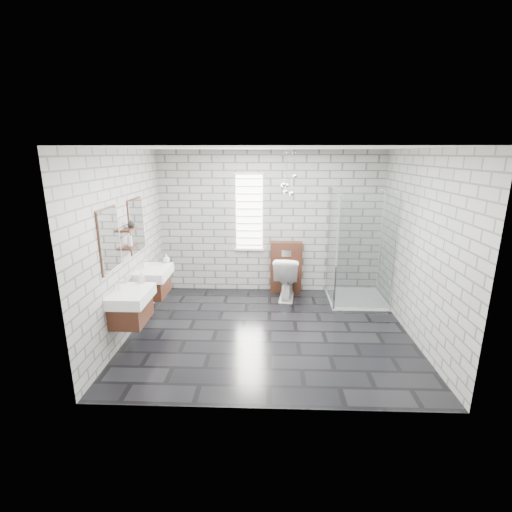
# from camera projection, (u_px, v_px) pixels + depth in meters

# --- Properties ---
(floor) EXTENTS (4.20, 3.60, 0.02)m
(floor) POSITION_uv_depth(u_px,v_px,m) (269.00, 331.00, 5.70)
(floor) COLOR black
(floor) RESTS_ON ground
(ceiling) EXTENTS (4.20, 3.60, 0.02)m
(ceiling) POSITION_uv_depth(u_px,v_px,m) (271.00, 147.00, 4.96)
(ceiling) COLOR white
(ceiling) RESTS_ON wall_back
(wall_back) EXTENTS (4.20, 0.02, 2.70)m
(wall_back) POSITION_uv_depth(u_px,v_px,m) (270.00, 223.00, 7.07)
(wall_back) COLOR #A1A19B
(wall_back) RESTS_ON floor
(wall_front) EXTENTS (4.20, 0.02, 2.70)m
(wall_front) POSITION_uv_depth(u_px,v_px,m) (271.00, 291.00, 3.59)
(wall_front) COLOR #A1A19B
(wall_front) RESTS_ON floor
(wall_left) EXTENTS (0.02, 3.60, 2.70)m
(wall_left) POSITION_uv_depth(u_px,v_px,m) (126.00, 244.00, 5.40)
(wall_left) COLOR #A1A19B
(wall_left) RESTS_ON floor
(wall_right) EXTENTS (0.02, 3.60, 2.70)m
(wall_right) POSITION_uv_depth(u_px,v_px,m) (419.00, 247.00, 5.26)
(wall_right) COLOR #A1A19B
(wall_right) RESTS_ON floor
(vanity_left) EXTENTS (0.47, 0.70, 1.57)m
(vanity_left) POSITION_uv_depth(u_px,v_px,m) (129.00, 297.00, 5.00)
(vanity_left) COLOR #482416
(vanity_left) RESTS_ON wall_left
(vanity_right) EXTENTS (0.47, 0.70, 1.57)m
(vanity_right) POSITION_uv_depth(u_px,v_px,m) (152.00, 274.00, 5.97)
(vanity_right) COLOR #482416
(vanity_right) RESTS_ON wall_left
(shelf_lower) EXTENTS (0.14, 0.30, 0.03)m
(shelf_lower) POSITION_uv_depth(u_px,v_px,m) (130.00, 247.00, 5.36)
(shelf_lower) COLOR #482416
(shelf_lower) RESTS_ON wall_left
(shelf_upper) EXTENTS (0.14, 0.30, 0.03)m
(shelf_upper) POSITION_uv_depth(u_px,v_px,m) (128.00, 230.00, 5.29)
(shelf_upper) COLOR #482416
(shelf_upper) RESTS_ON wall_left
(window) EXTENTS (0.56, 0.05, 1.48)m
(window) POSITION_uv_depth(u_px,v_px,m) (249.00, 212.00, 7.01)
(window) COLOR white
(window) RESTS_ON wall_back
(cistern_panel) EXTENTS (0.60, 0.20, 1.00)m
(cistern_panel) POSITION_uv_depth(u_px,v_px,m) (286.00, 267.00, 7.18)
(cistern_panel) COLOR #482416
(cistern_panel) RESTS_ON floor
(flush_plate) EXTENTS (0.18, 0.01, 0.12)m
(flush_plate) POSITION_uv_depth(u_px,v_px,m) (286.00, 254.00, 7.00)
(flush_plate) COLOR silver
(flush_plate) RESTS_ON cistern_panel
(shower_enclosure) EXTENTS (1.00, 1.00, 2.03)m
(shower_enclosure) POSITION_uv_depth(u_px,v_px,m) (353.00, 276.00, 6.64)
(shower_enclosure) COLOR white
(shower_enclosure) RESTS_ON floor
(pendant_cluster) EXTENTS (0.28, 0.21, 0.78)m
(pendant_cluster) POSITION_uv_depth(u_px,v_px,m) (289.00, 186.00, 6.44)
(pendant_cluster) COLOR silver
(pendant_cluster) RESTS_ON ceiling
(toilet) EXTENTS (0.54, 0.84, 0.81)m
(toilet) POSITION_uv_depth(u_px,v_px,m) (287.00, 277.00, 6.91)
(toilet) COLOR white
(toilet) RESTS_ON floor
(soap_bottle_a) EXTENTS (0.10, 0.10, 0.16)m
(soap_bottle_a) POSITION_uv_depth(u_px,v_px,m) (142.00, 277.00, 5.25)
(soap_bottle_a) COLOR #B2B2B2
(soap_bottle_a) RESTS_ON vanity_left
(soap_bottle_b) EXTENTS (0.15, 0.15, 0.15)m
(soap_bottle_b) POSITION_uv_depth(u_px,v_px,m) (166.00, 258.00, 6.24)
(soap_bottle_b) COLOR #B2B2B2
(soap_bottle_b) RESTS_ON vanity_right
(soap_bottle_c) EXTENTS (0.08, 0.08, 0.20)m
(soap_bottle_c) POSITION_uv_depth(u_px,v_px,m) (130.00, 240.00, 5.31)
(soap_bottle_c) COLOR #B2B2B2
(soap_bottle_c) RESTS_ON shelf_lower
(vase) EXTENTS (0.13, 0.13, 0.11)m
(vase) POSITION_uv_depth(u_px,v_px,m) (131.00, 224.00, 5.35)
(vase) COLOR #B2B2B2
(vase) RESTS_ON shelf_upper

